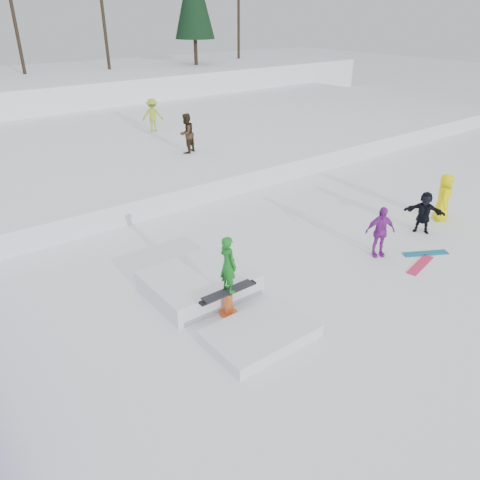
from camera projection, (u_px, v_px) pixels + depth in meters
ground at (274, 315)px, 11.43m from camera, size 120.00×120.00×0.00m
snow_midrise at (55, 153)px, 22.57m from camera, size 50.00×18.00×0.80m
walker_olive at (186, 133)px, 20.84m from camera, size 1.06×0.97×1.76m
walker_ygreen at (153, 115)px, 24.54m from camera, size 1.25×1.13×1.68m
spectator_purple at (380, 232)px, 13.82m from camera, size 0.99×0.77×1.57m
spectator_yellow at (444, 197)px, 16.16m from camera, size 0.97×0.87×1.67m
spectator_dark at (424, 212)px, 15.34m from camera, size 1.04×1.32×1.40m
loose_board_red at (420, 265)px, 13.60m from camera, size 1.43×0.57×0.03m
loose_board_teal at (425, 253)px, 14.23m from camera, size 1.36×0.93×0.03m
jib_rail_feature at (215, 294)px, 11.71m from camera, size 2.60×4.40×2.11m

